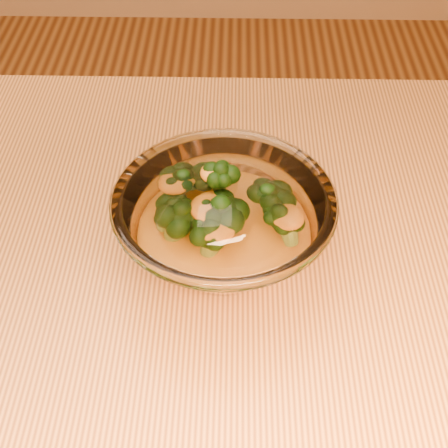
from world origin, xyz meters
name	(u,v)px	position (x,y,z in m)	size (l,w,h in m)	color
table	(124,379)	(0.00, 0.00, 0.65)	(1.20, 0.80, 0.75)	#D88E40
glass_bowl	(224,227)	(0.10, 0.08, 0.80)	(0.20, 0.20, 0.09)	white
cheese_sauce	(224,241)	(0.10, 0.08, 0.78)	(0.12, 0.12, 0.03)	orange
broccoli_heap	(217,209)	(0.09, 0.09, 0.81)	(0.13, 0.11, 0.07)	black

